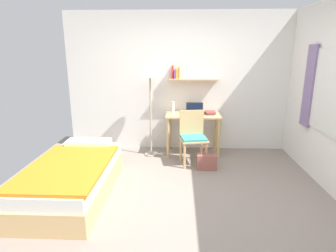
% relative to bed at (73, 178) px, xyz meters
% --- Properties ---
extents(ground_plane, '(5.28, 5.28, 0.00)m').
position_rel_bed_xyz_m(ground_plane, '(1.47, -0.04, -0.24)').
color(ground_plane, gray).
extents(wall_back, '(4.40, 0.27, 2.60)m').
position_rel_bed_xyz_m(wall_back, '(1.47, 1.98, 1.06)').
color(wall_back, white).
rests_on(wall_back, ground_plane).
extents(bed, '(0.98, 1.86, 0.54)m').
position_rel_bed_xyz_m(bed, '(0.00, 0.00, 0.00)').
color(bed, tan).
rests_on(bed, ground_plane).
extents(desk, '(1.01, 0.52, 0.76)m').
position_rel_bed_xyz_m(desk, '(1.67, 1.66, 0.36)').
color(desk, tan).
rests_on(desk, ground_plane).
extents(desk_chair, '(0.50, 0.47, 0.91)m').
position_rel_bed_xyz_m(desk_chair, '(1.65, 1.17, 0.27)').
color(desk_chair, tan).
rests_on(desk_chair, ground_plane).
extents(standing_lamp, '(0.40, 0.40, 1.67)m').
position_rel_bed_xyz_m(standing_lamp, '(0.90, 1.53, 1.23)').
color(standing_lamp, '#B2A893').
rests_on(standing_lamp, ground_plane).
extents(laptop, '(0.32, 0.21, 0.20)m').
position_rel_bed_xyz_m(laptop, '(1.70, 1.70, 0.57)').
color(laptop, black).
rests_on(laptop, desk).
extents(water_bottle, '(0.06, 0.06, 0.22)m').
position_rel_bed_xyz_m(water_bottle, '(1.29, 1.72, 0.63)').
color(water_bottle, silver).
rests_on(water_bottle, desk).
extents(book_stack, '(0.20, 0.26, 0.05)m').
position_rel_bed_xyz_m(book_stack, '(1.98, 1.69, 0.54)').
color(book_stack, '#333338').
rests_on(book_stack, desk).
extents(handbag, '(0.32, 0.12, 0.41)m').
position_rel_bed_xyz_m(handbag, '(1.87, 0.89, -0.10)').
color(handbag, '#99564C').
rests_on(handbag, ground_plane).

